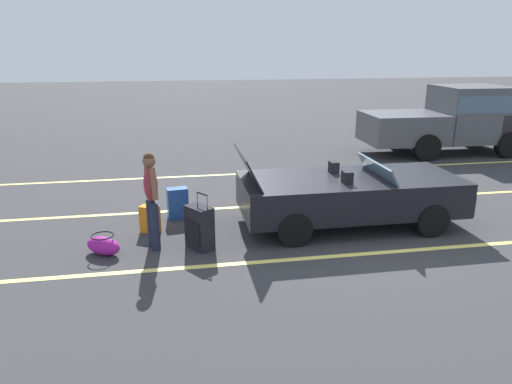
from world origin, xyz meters
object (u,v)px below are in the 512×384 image
suitcase_medium_bright (178,203)px  suitcase_large_black (199,228)px  convertible_car (359,194)px  traveler_person (151,196)px  suitcase_small_carryon (150,219)px  duffel_bag (103,245)px  parked_pickup_truck_near (456,118)px

suitcase_medium_bright → suitcase_large_black: bearing=-176.2°
convertible_car → traveler_person: traveler_person is taller
suitcase_large_black → suitcase_medium_bright: size_ratio=1.55×
suitcase_large_black → suitcase_small_carryon: suitcase_large_black is taller
suitcase_large_black → duffel_bag: bearing=-35.0°
suitcase_medium_bright → duffel_bag: 1.98m
convertible_car → duffel_bag: size_ratio=6.02×
traveler_person → suitcase_small_carryon: bearing=79.3°
convertible_car → traveler_person: (-3.84, -0.48, 0.34)m
duffel_bag → convertible_car: bearing=7.6°
suitcase_large_black → suitcase_medium_bright: bearing=-112.3°
suitcase_small_carryon → duffel_bag: bearing=169.3°
suitcase_medium_bright → traveler_person: size_ratio=0.38×
suitcase_large_black → suitcase_small_carryon: bearing=-80.9°
suitcase_medium_bright → suitcase_small_carryon: suitcase_medium_bright is taller
convertible_car → duffel_bag: convertible_car is taller
parked_pickup_truck_near → suitcase_small_carryon: bearing=-149.1°
convertible_car → suitcase_large_black: bearing=-168.4°
duffel_bag → suitcase_medium_bright: bearing=50.9°
suitcase_medium_bright → parked_pickup_truck_near: 9.94m
suitcase_large_black → suitcase_small_carryon: size_ratio=1.92×
convertible_car → duffel_bag: (-4.66, -0.62, -0.43)m
suitcase_medium_bright → duffel_bag: (-1.24, -1.53, -0.15)m
suitcase_large_black → suitcase_medium_bright: (-0.34, 1.54, -0.06)m
duffel_bag → traveler_person: size_ratio=0.42×
suitcase_medium_bright → suitcase_small_carryon: bearing=133.0°
suitcase_large_black → traveler_person: (-0.76, 0.15, 0.56)m
suitcase_large_black → duffel_bag: size_ratio=1.38×
duffel_bag → traveler_person: 1.13m
suitcase_small_carryon → parked_pickup_truck_near: 10.70m
convertible_car → parked_pickup_truck_near: bearing=45.7°
traveler_person → suitcase_large_black: bearing=-28.8°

